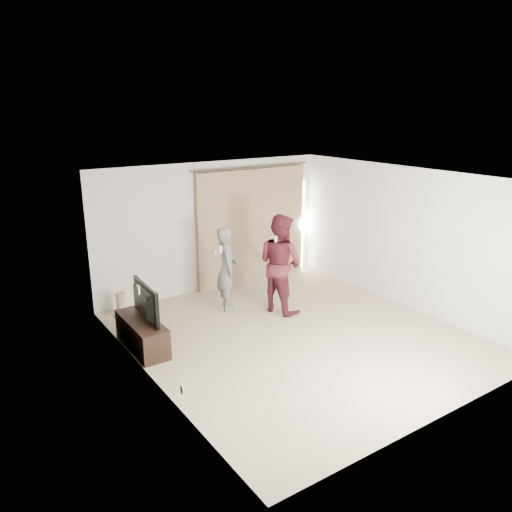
# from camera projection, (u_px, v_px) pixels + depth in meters

# --- Properties ---
(floor) EXTENTS (5.50, 5.50, 0.00)m
(floor) POSITION_uv_depth(u_px,v_px,m) (296.00, 335.00, 8.21)
(floor) COLOR #B9AB8A
(floor) RESTS_ON ground
(wall_back) EXTENTS (5.00, 0.04, 2.60)m
(wall_back) POSITION_uv_depth(u_px,v_px,m) (213.00, 227.00, 10.03)
(wall_back) COLOR silver
(wall_back) RESTS_ON ground
(wall_left) EXTENTS (0.04, 5.50, 2.60)m
(wall_left) POSITION_uv_depth(u_px,v_px,m) (148.00, 292.00, 6.50)
(wall_left) COLOR silver
(wall_left) RESTS_ON ground
(ceiling) EXTENTS (5.00, 5.50, 0.01)m
(ceiling) POSITION_uv_depth(u_px,v_px,m) (300.00, 177.00, 7.46)
(ceiling) COLOR silver
(ceiling) RESTS_ON wall_back
(curtain) EXTENTS (2.80, 0.11, 2.46)m
(curtain) POSITION_uv_depth(u_px,v_px,m) (253.00, 226.00, 10.48)
(curtain) COLOR tan
(curtain) RESTS_ON ground
(tv_console) EXTENTS (0.43, 1.23, 0.47)m
(tv_console) POSITION_uv_depth(u_px,v_px,m) (142.00, 334.00, 7.72)
(tv_console) COLOR black
(tv_console) RESTS_ON ground
(tv) EXTENTS (0.17, 1.00, 0.57)m
(tv) POSITION_uv_depth(u_px,v_px,m) (140.00, 303.00, 7.57)
(tv) COLOR black
(tv) RESTS_ON tv_console
(scratching_post) EXTENTS (0.33, 0.33, 0.43)m
(scratching_post) POSITION_uv_depth(u_px,v_px,m) (122.00, 306.00, 8.95)
(scratching_post) COLOR tan
(scratching_post) RESTS_ON ground
(person_man) EXTENTS (0.56, 0.67, 1.56)m
(person_man) POSITION_uv_depth(u_px,v_px,m) (227.00, 268.00, 9.11)
(person_man) COLOR slate
(person_man) RESTS_ON ground
(person_woman) EXTENTS (0.86, 1.01, 1.81)m
(person_woman) POSITION_uv_depth(u_px,v_px,m) (280.00, 263.00, 8.99)
(person_woman) COLOR #511924
(person_woman) RESTS_ON ground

